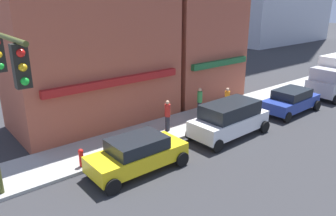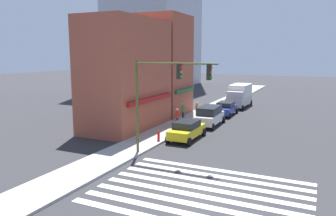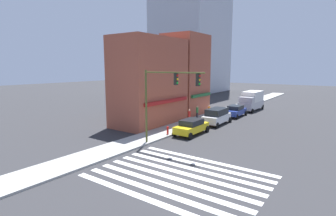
{
  "view_description": "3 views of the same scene",
  "coord_description": "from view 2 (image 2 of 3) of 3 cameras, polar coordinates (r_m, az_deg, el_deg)",
  "views": [
    {
      "loc": [
        2.47,
        -6.1,
        7.36
      ],
      "look_at": [
        12.3,
        6.0,
        2.0
      ],
      "focal_mm": 35.0,
      "sensor_mm": 36.0,
      "label": 1
    },
    {
      "loc": [
        -15.27,
        -5.23,
        7.07
      ],
      "look_at": [
        4.36,
        4.0,
        3.5
      ],
      "focal_mm": 35.0,
      "sensor_mm": 36.0,
      "label": 2
    },
    {
      "loc": [
        -13.39,
        -8.66,
        6.91
      ],
      "look_at": [
        4.36,
        4.0,
        3.5
      ],
      "focal_mm": 28.0,
      "sensor_mm": 36.0,
      "label": 3
    }
  ],
  "objects": [
    {
      "name": "pedestrian_red_jacket",
      "position": [
        31.65,
        1.62,
        -1.58
      ],
      "size": [
        0.32,
        0.32,
        1.77
      ],
      "rotation": [
        0.0,
        0.0,
        5.58
      ],
      "color": "#23232D",
      "rests_on": "sidewalk_left"
    },
    {
      "name": "sedan_yellow",
      "position": [
        27.44,
        3.28,
        -3.79
      ],
      "size": [
        4.4,
        2.02,
        1.59
      ],
      "rotation": [
        0.0,
        0.0,
        -0.0
      ],
      "color": "yellow",
      "rests_on": "ground_plane"
    },
    {
      "name": "crosswalk_stripes",
      "position": [
        17.62,
        5.94,
        -14.34
      ],
      "size": [
        7.48,
        10.8,
        0.01
      ],
      "color": "silver",
      "rests_on": "ground_plane"
    },
    {
      "name": "suv_white",
      "position": [
        32.96,
        7.21,
        -1.29
      ],
      "size": [
        4.75,
        2.12,
        1.94
      ],
      "rotation": [
        0.0,
        0.0,
        0.03
      ],
      "color": "white",
      "rests_on": "ground_plane"
    },
    {
      "name": "pedestrian_orange_vest",
      "position": [
        35.71,
        5.05,
        -0.36
      ],
      "size": [
        0.32,
        0.32,
        1.77
      ],
      "rotation": [
        0.0,
        0.0,
        6.2
      ],
      "color": "#23232D",
      "rests_on": "sidewalk_left"
    },
    {
      "name": "fire_hydrant",
      "position": [
        26.52,
        -1.66,
        -4.75
      ],
      "size": [
        0.24,
        0.24,
        0.84
      ],
      "color": "red",
      "rests_on": "sidewalk_left"
    },
    {
      "name": "traffic_signal",
      "position": [
        21.93,
        -0.71,
        3.58
      ],
      "size": [
        0.32,
        5.9,
        6.67
      ],
      "color": "#474C1E",
      "rests_on": "ground_plane"
    },
    {
      "name": "sidewalk_left",
      "position": [
        21.08,
        -14.02,
        -10.33
      ],
      "size": [
        120.0,
        3.0,
        0.15
      ],
      "color": "#9E9E99",
      "rests_on": "ground_plane"
    },
    {
      "name": "pedestrian_green_top",
      "position": [
        34.82,
        2.65,
        -0.59
      ],
      "size": [
        0.32,
        0.32,
        1.77
      ],
      "rotation": [
        0.0,
        0.0,
        4.02
      ],
      "color": "#23232D",
      "rests_on": "sidewalk_left"
    },
    {
      "name": "sedan_blue",
      "position": [
        38.78,
        10.01,
        -0.04
      ],
      "size": [
        4.45,
        2.02,
        1.59
      ],
      "rotation": [
        0.0,
        0.0,
        0.03
      ],
      "color": "navy",
      "rests_on": "ground_plane"
    },
    {
      "name": "ground_plane",
      "position": [
        17.62,
        5.94,
        -14.36
      ],
      "size": [
        200.0,
        200.0,
        0.0
      ],
      "primitive_type": "plane",
      "color": "#2D2D30"
    },
    {
      "name": "storefront_row",
      "position": [
        34.16,
        -4.2,
        6.54
      ],
      "size": [
        15.99,
        5.3,
        11.51
      ],
      "color": "#9E4C38",
      "rests_on": "ground_plane"
    },
    {
      "name": "box_truck_silver",
      "position": [
        45.28,
        12.33,
        2.17
      ],
      "size": [
        6.24,
        2.42,
        3.04
      ],
      "rotation": [
        0.0,
        0.0,
        -0.02
      ],
      "color": "#B7B7BC",
      "rests_on": "ground_plane"
    }
  ]
}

